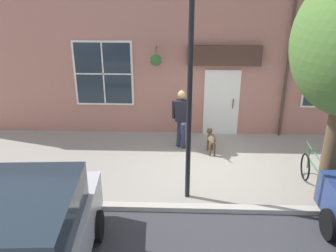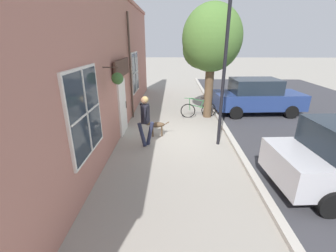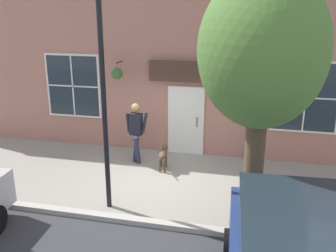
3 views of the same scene
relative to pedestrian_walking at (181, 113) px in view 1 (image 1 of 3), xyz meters
name	(u,v)px [view 1 (image 1 of 3)]	position (x,y,z in m)	size (l,w,h in m)	color
ground_plane	(211,166)	(1.12, 0.83, -1.08)	(90.00, 90.00, 0.00)	gray
storefront_facade	(210,51)	(-1.22, 0.84, 1.56)	(0.95, 18.00, 5.30)	#B27566
pedestrian_walking	(181,113)	(0.00, 0.00, 0.00)	(0.58, 0.59, 1.78)	#282D47
dog_on_leash	(211,138)	(0.28, 0.86, -0.65)	(0.98, 0.29, 0.65)	brown
leaning_bicycle	(316,176)	(2.16, 3.23, -0.70)	(1.73, 0.26, 1.01)	black
parked_car_nearest_curb	(27,249)	(5.46, -2.42, -0.20)	(4.40, 2.14, 1.75)	#B7B7BC
street_lamp	(191,53)	(2.57, 0.16, 2.32)	(0.32, 0.32, 5.27)	black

